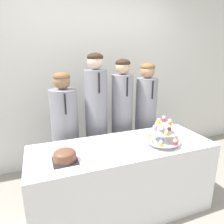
# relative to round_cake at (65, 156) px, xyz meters

# --- Properties ---
(wall_back) EXTENTS (9.00, 0.06, 2.70)m
(wall_back) POSITION_rel_round_cake_xyz_m (0.57, 1.33, 0.55)
(wall_back) COLOR silver
(wall_back) RESTS_ON ground_plane
(table) EXTENTS (1.79, 0.66, 0.75)m
(table) POSITION_rel_round_cake_xyz_m (0.57, 0.10, -0.43)
(table) COLOR white
(table) RESTS_ON ground_plane
(round_cake) EXTENTS (0.20, 0.20, 0.11)m
(round_cake) POSITION_rel_round_cake_xyz_m (0.00, 0.00, 0.00)
(round_cake) COLOR #232328
(round_cake) RESTS_ON table
(cake_knife) EXTENTS (0.30, 0.10, 0.01)m
(cake_knife) POSITION_rel_round_cake_xyz_m (-0.03, -0.17, -0.05)
(cake_knife) COLOR silver
(cake_knife) RESTS_ON table
(cupcake_stand) EXTENTS (0.32, 0.32, 0.28)m
(cupcake_stand) POSITION_rel_round_cake_xyz_m (0.94, -0.02, 0.06)
(cupcake_stand) COLOR silver
(cupcake_stand) RESTS_ON table
(student_0) EXTENTS (0.31, 0.31, 1.42)m
(student_0) POSITION_rel_round_cake_xyz_m (0.10, 0.69, -0.13)
(student_0) COLOR gray
(student_0) RESTS_ON ground_plane
(student_1) EXTENTS (0.26, 0.27, 1.63)m
(student_1) POSITION_rel_round_cake_xyz_m (0.48, 0.69, -0.02)
(student_1) COLOR gray
(student_1) RESTS_ON ground_plane
(student_2) EXTENTS (0.26, 0.27, 1.56)m
(student_2) POSITION_rel_round_cake_xyz_m (0.82, 0.69, -0.05)
(student_2) COLOR gray
(student_2) RESTS_ON ground_plane
(student_3) EXTENTS (0.27, 0.28, 1.51)m
(student_3) POSITION_rel_round_cake_xyz_m (1.15, 0.69, -0.08)
(student_3) COLOR gray
(student_3) RESTS_ON ground_plane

